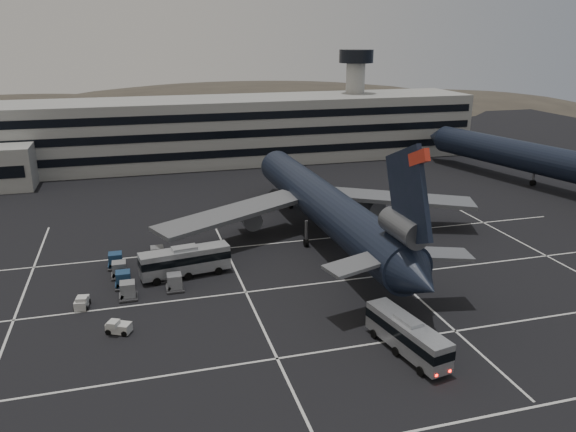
# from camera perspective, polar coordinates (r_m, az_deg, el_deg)

# --- Properties ---
(ground) EXTENTS (260.00, 260.00, 0.00)m
(ground) POSITION_cam_1_polar(r_m,az_deg,el_deg) (61.58, 1.99, -8.66)
(ground) COLOR black
(ground) RESTS_ON ground
(lane_markings) EXTENTS (90.00, 55.62, 0.01)m
(lane_markings) POSITION_cam_1_polar(r_m,az_deg,el_deg) (62.46, 2.63, -8.25)
(lane_markings) COLOR silver
(lane_markings) RESTS_ON ground
(terminal) EXTENTS (125.00, 26.00, 24.00)m
(terminal) POSITION_cam_1_polar(r_m,az_deg,el_deg) (125.99, -9.18, 8.40)
(terminal) COLOR gray
(terminal) RESTS_ON ground
(hills) EXTENTS (352.00, 180.00, 44.00)m
(hills) POSITION_cam_1_polar(r_m,az_deg,el_deg) (228.54, -6.68, 8.00)
(hills) COLOR #38332B
(hills) RESTS_ON ground
(trijet_main) EXTENTS (47.45, 57.56, 18.08)m
(trijet_main) POSITION_cam_1_polar(r_m,az_deg,el_deg) (77.22, 3.79, 1.16)
(trijet_main) COLOR black
(trijet_main) RESTS_ON ground
(trijet_far) EXTENTS (22.61, 57.06, 18.08)m
(trijet_far) POSITION_cam_1_polar(r_m,az_deg,el_deg) (114.95, 24.29, 5.34)
(trijet_far) COLOR black
(trijet_far) RESTS_ON ground
(bus_near) EXTENTS (4.09, 10.19, 3.50)m
(bus_near) POSITION_cam_1_polar(r_m,az_deg,el_deg) (52.69, 12.00, -11.66)
(bus_near) COLOR gray
(bus_near) RESTS_ON ground
(bus_far) EXTENTS (10.91, 4.04, 3.76)m
(bus_far) POSITION_cam_1_polar(r_m,az_deg,el_deg) (67.85, -10.42, -4.42)
(bus_far) COLOR gray
(bus_far) RESTS_ON ground
(tug_a) EXTENTS (1.62, 2.37, 1.41)m
(tug_a) POSITION_cam_1_polar(r_m,az_deg,el_deg) (63.74, -20.22, -8.25)
(tug_a) COLOR silver
(tug_a) RESTS_ON ground
(tug_b) EXTENTS (2.61, 2.23, 1.45)m
(tug_b) POSITION_cam_1_polar(r_m,az_deg,el_deg) (57.67, -16.74, -10.74)
(tug_b) COLOR silver
(tug_b) RESTS_ON ground
(uld_cluster) EXTENTS (8.77, 12.49, 1.91)m
(uld_cluster) POSITION_cam_1_polar(r_m,az_deg,el_deg) (68.75, -14.44, -5.43)
(uld_cluster) COLOR #2D2D30
(uld_cluster) RESTS_ON ground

